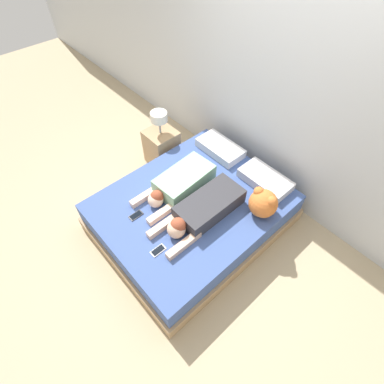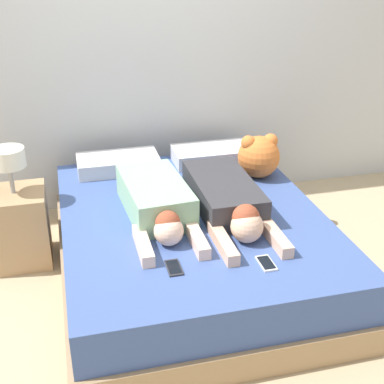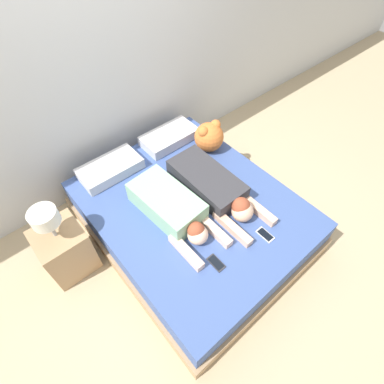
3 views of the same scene
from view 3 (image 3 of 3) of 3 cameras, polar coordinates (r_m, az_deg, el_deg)
name	(u,v)px [view 3 (image 3 of 3)]	position (r m, az deg, el deg)	size (l,w,h in m)	color
ground_plane	(192,228)	(3.09, 0.00, -6.94)	(12.00, 12.00, 0.00)	tan
wall_back	(105,62)	(2.98, -16.18, 22.68)	(12.00, 0.06, 2.60)	silver
bed	(192,216)	(2.91, 0.00, -4.66)	(1.68, 2.06, 0.44)	tan
pillow_head_left	(110,168)	(3.05, -15.31, 4.35)	(0.60, 0.32, 0.11)	silver
pillow_head_right	(169,137)	(3.30, -4.36, 10.42)	(0.60, 0.32, 0.11)	silver
person_left	(172,208)	(2.58, -3.81, -3.08)	(0.41, 0.98, 0.21)	#8CBF99
person_right	(214,187)	(2.73, 4.24, 0.89)	(0.38, 1.08, 0.22)	#333338
cell_phone_left	(216,263)	(2.42, 4.59, -13.31)	(0.08, 0.15, 0.01)	#2D2D33
cell_phone_right	(265,235)	(2.61, 13.76, -7.92)	(0.08, 0.15, 0.01)	silver
plush_toy	(209,136)	(3.13, 3.26, 10.52)	(0.30, 0.30, 0.32)	orange
nightstand	(65,248)	(2.86, -23.10, -9.81)	(0.39, 0.39, 0.82)	tan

